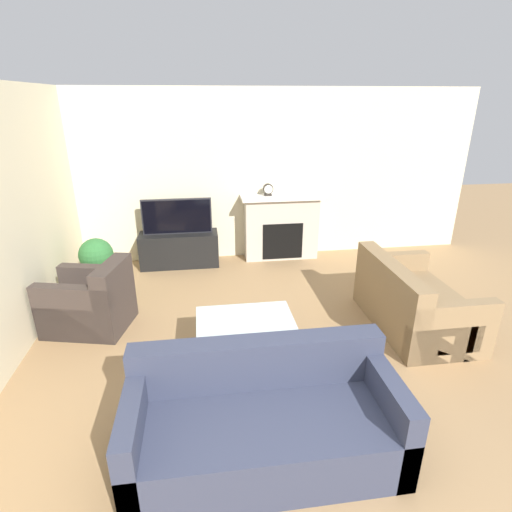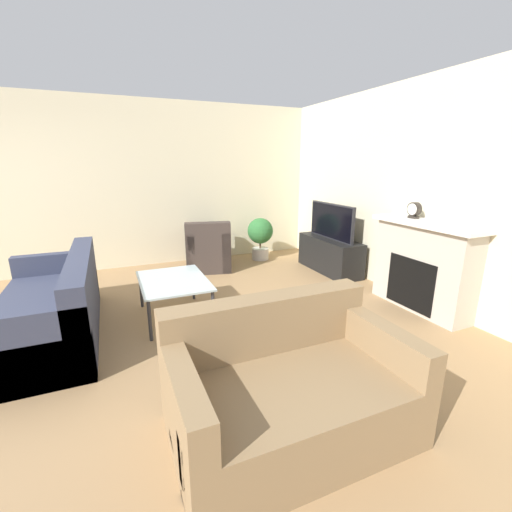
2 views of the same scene
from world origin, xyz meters
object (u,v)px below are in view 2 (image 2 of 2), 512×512
at_px(armchair_by_window, 208,250).
at_px(potted_plant, 260,235).
at_px(couch_loveseat, 288,390).
at_px(mantel_clock, 414,210).
at_px(tv, 331,221).
at_px(couch_sectional, 53,310).
at_px(coffee_table, 173,283).

relative_size(armchair_by_window, potted_plant, 1.36).
bearing_deg(potted_plant, armchair_by_window, -82.58).
height_order(couch_loveseat, armchair_by_window, same).
bearing_deg(potted_plant, couch_loveseat, -21.48).
bearing_deg(mantel_clock, armchair_by_window, -141.81).
height_order(armchair_by_window, potted_plant, armchair_by_window).
height_order(tv, mantel_clock, mantel_clock).
distance_m(tv, couch_sectional, 3.94).
height_order(armchair_by_window, mantel_clock, mantel_clock).
bearing_deg(potted_plant, coffee_table, -45.62).
distance_m(potted_plant, mantel_clock, 2.78).
bearing_deg(armchair_by_window, tv, 165.08).
xyz_separation_m(tv, coffee_table, (0.76, -2.63, -0.41)).
xyz_separation_m(tv, potted_plant, (-1.08, -0.75, -0.36)).
xyz_separation_m(potted_plant, mantel_clock, (2.54, 0.88, 0.71)).
bearing_deg(couch_loveseat, couch_sectional, 127.81).
bearing_deg(potted_plant, tv, 34.67).
xyz_separation_m(armchair_by_window, coffee_table, (1.71, -0.87, 0.11)).
distance_m(couch_sectional, armchair_by_window, 2.68).
height_order(coffee_table, mantel_clock, mantel_clock).
height_order(potted_plant, mantel_clock, mantel_clock).
xyz_separation_m(couch_loveseat, coffee_table, (-2.01, -0.37, 0.12)).
bearing_deg(couch_loveseat, mantel_clock, 28.84).
bearing_deg(coffee_table, couch_loveseat, 10.37).
bearing_deg(tv, mantel_clock, 5.01).
height_order(tv, potted_plant, tv).
xyz_separation_m(couch_sectional, mantel_clock, (0.70, 3.96, 0.88)).
distance_m(tv, coffee_table, 2.77).
distance_m(couch_loveseat, potted_plant, 4.14).
bearing_deg(couch_sectional, tv, 101.17).
bearing_deg(couch_loveseat, coffee_table, 100.37).
distance_m(tv, couch_loveseat, 3.62).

